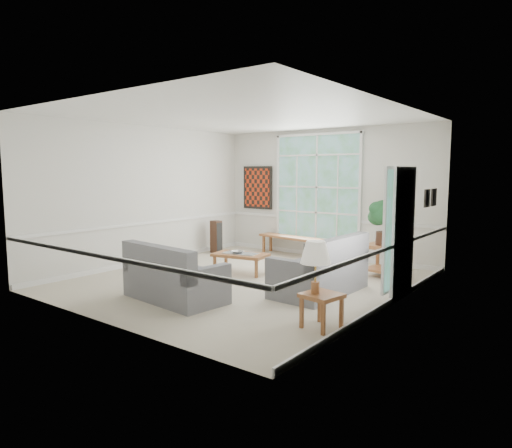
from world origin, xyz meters
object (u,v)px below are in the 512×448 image
(loveseat_right, at_px, (319,264))
(side_table, at_px, (321,311))
(loveseat_front, at_px, (175,271))
(coffee_table, at_px, (240,263))
(end_table, at_px, (382,260))

(loveseat_right, height_order, side_table, loveseat_right)
(loveseat_front, relative_size, coffee_table, 1.57)
(loveseat_front, bearing_deg, coffee_table, 105.55)
(loveseat_right, distance_m, loveseat_front, 2.37)
(end_table, bearing_deg, loveseat_right, -101.92)
(side_table, bearing_deg, end_table, 98.88)
(loveseat_right, xyz_separation_m, coffee_table, (-1.97, 0.33, -0.28))
(loveseat_right, distance_m, end_table, 1.84)
(coffee_table, relative_size, end_table, 1.71)
(coffee_table, height_order, end_table, end_table)
(loveseat_right, xyz_separation_m, end_table, (0.38, 1.79, -0.17))
(loveseat_front, relative_size, end_table, 2.68)
(loveseat_front, xyz_separation_m, end_table, (1.98, 3.54, -0.14))
(coffee_table, bearing_deg, side_table, -43.55)
(side_table, bearing_deg, loveseat_front, -174.96)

